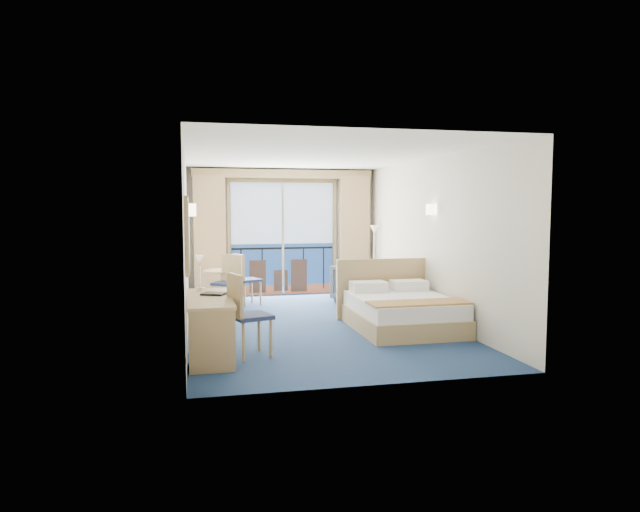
{
  "coord_description": "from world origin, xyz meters",
  "views": [
    {
      "loc": [
        -1.93,
        -8.9,
        1.9
      ],
      "look_at": [
        0.14,
        0.2,
        1.09
      ],
      "focal_mm": 32.0,
      "sensor_mm": 36.0,
      "label": 1
    }
  ],
  "objects_px": {
    "bed": "(401,311)",
    "table_chair_a": "(244,276)",
    "nightstand": "(405,297)",
    "desk": "(211,331)",
    "desk_chair": "(244,310)",
    "round_table": "(223,278)",
    "table_chair_b": "(229,278)",
    "armchair": "(357,283)",
    "floor_lamp": "(374,242)"
  },
  "relations": [
    {
      "from": "desk_chair",
      "to": "desk",
      "type": "bearing_deg",
      "value": 106.84
    },
    {
      "from": "nightstand",
      "to": "desk",
      "type": "xyz_separation_m",
      "value": [
        -3.46,
        -2.55,
        0.12
      ]
    },
    {
      "from": "desk",
      "to": "nightstand",
      "type": "bearing_deg",
      "value": 36.42
    },
    {
      "from": "bed",
      "to": "table_chair_b",
      "type": "bearing_deg",
      "value": 136.33
    },
    {
      "from": "armchair",
      "to": "desk",
      "type": "xyz_separation_m",
      "value": [
        -3.0,
        -3.99,
        0.04
      ]
    },
    {
      "from": "bed",
      "to": "table_chair_a",
      "type": "xyz_separation_m",
      "value": [
        -2.18,
        2.7,
        0.27
      ]
    },
    {
      "from": "desk_chair",
      "to": "round_table",
      "type": "xyz_separation_m",
      "value": [
        -0.06,
        4.03,
        -0.1
      ]
    },
    {
      "from": "bed",
      "to": "round_table",
      "type": "distance_m",
      "value": 3.89
    },
    {
      "from": "floor_lamp",
      "to": "table_chair_b",
      "type": "bearing_deg",
      "value": -164.01
    },
    {
      "from": "nightstand",
      "to": "bed",
      "type": "bearing_deg",
      "value": -114.12
    },
    {
      "from": "floor_lamp",
      "to": "desk",
      "type": "relative_size",
      "value": 0.93
    },
    {
      "from": "floor_lamp",
      "to": "desk_chair",
      "type": "height_order",
      "value": "floor_lamp"
    },
    {
      "from": "nightstand",
      "to": "table_chair_b",
      "type": "distance_m",
      "value": 3.27
    },
    {
      "from": "nightstand",
      "to": "table_chair_b",
      "type": "bearing_deg",
      "value": 157.4
    },
    {
      "from": "desk",
      "to": "table_chair_a",
      "type": "xyz_separation_m",
      "value": [
        0.77,
        4.12,
        0.14
      ]
    },
    {
      "from": "table_chair_b",
      "to": "nightstand",
      "type": "bearing_deg",
      "value": 11.91
    },
    {
      "from": "floor_lamp",
      "to": "round_table",
      "type": "relative_size",
      "value": 2.03
    },
    {
      "from": "round_table",
      "to": "desk",
      "type": "bearing_deg",
      "value": -94.87
    },
    {
      "from": "table_chair_b",
      "to": "bed",
      "type": "bearing_deg",
      "value": -9.15
    },
    {
      "from": "nightstand",
      "to": "desk_chair",
      "type": "height_order",
      "value": "desk_chair"
    },
    {
      "from": "floor_lamp",
      "to": "table_chair_a",
      "type": "xyz_separation_m",
      "value": [
        -2.81,
        -0.58,
        -0.58
      ]
    },
    {
      "from": "round_table",
      "to": "nightstand",
      "type": "bearing_deg",
      "value": -29.64
    },
    {
      "from": "armchair",
      "to": "desk",
      "type": "height_order",
      "value": "armchair"
    },
    {
      "from": "bed",
      "to": "table_chair_b",
      "type": "xyz_separation_m",
      "value": [
        -2.5,
        2.39,
        0.28
      ]
    },
    {
      "from": "nightstand",
      "to": "floor_lamp",
      "type": "xyz_separation_m",
      "value": [
        0.12,
        2.15,
        0.84
      ]
    },
    {
      "from": "desk",
      "to": "desk_chair",
      "type": "height_order",
      "value": "desk_chair"
    },
    {
      "from": "armchair",
      "to": "desk",
      "type": "distance_m",
      "value": 4.99
    },
    {
      "from": "nightstand",
      "to": "desk_chair",
      "type": "xyz_separation_m",
      "value": [
        -3.04,
        -2.27,
        0.3
      ]
    },
    {
      "from": "bed",
      "to": "desk_chair",
      "type": "bearing_deg",
      "value": -155.85
    },
    {
      "from": "desk_chair",
      "to": "round_table",
      "type": "bearing_deg",
      "value": -16.32
    },
    {
      "from": "desk_chair",
      "to": "bed",
      "type": "bearing_deg",
      "value": -82.96
    },
    {
      "from": "nightstand",
      "to": "desk_chair",
      "type": "relative_size",
      "value": 0.57
    },
    {
      "from": "desk",
      "to": "desk_chair",
      "type": "bearing_deg",
      "value": 33.95
    },
    {
      "from": "desk_chair",
      "to": "floor_lamp",
      "type": "bearing_deg",
      "value": -52.66
    },
    {
      "from": "desk_chair",
      "to": "table_chair_a",
      "type": "xyz_separation_m",
      "value": [
        0.35,
        3.84,
        -0.04
      ]
    },
    {
      "from": "bed",
      "to": "nightstand",
      "type": "distance_m",
      "value": 1.24
    },
    {
      "from": "bed",
      "to": "table_chair_b",
      "type": "height_order",
      "value": "bed"
    },
    {
      "from": "bed",
      "to": "desk",
      "type": "relative_size",
      "value": 1.19
    },
    {
      "from": "bed",
      "to": "table_chair_a",
      "type": "bearing_deg",
      "value": 128.91
    },
    {
      "from": "bed",
      "to": "armchair",
      "type": "relative_size",
      "value": 2.3
    },
    {
      "from": "desk",
      "to": "table_chair_a",
      "type": "height_order",
      "value": "table_chair_a"
    },
    {
      "from": "nightstand",
      "to": "armchair",
      "type": "relative_size",
      "value": 0.72
    },
    {
      "from": "nightstand",
      "to": "table_chair_a",
      "type": "xyz_separation_m",
      "value": [
        -2.69,
        1.57,
        0.26
      ]
    },
    {
      "from": "bed",
      "to": "armchair",
      "type": "bearing_deg",
      "value": 89.07
    },
    {
      "from": "armchair",
      "to": "round_table",
      "type": "bearing_deg",
      "value": -54.02
    },
    {
      "from": "desk_chair",
      "to": "nightstand",
      "type": "bearing_deg",
      "value": -70.36
    },
    {
      "from": "bed",
      "to": "round_table",
      "type": "xyz_separation_m",
      "value": [
        -2.59,
        2.9,
        0.22
      ]
    },
    {
      "from": "floor_lamp",
      "to": "desk_chair",
      "type": "bearing_deg",
      "value": -125.56
    },
    {
      "from": "nightstand",
      "to": "round_table",
      "type": "bearing_deg",
      "value": 150.36
    },
    {
      "from": "desk",
      "to": "armchair",
      "type": "bearing_deg",
      "value": 53.09
    }
  ]
}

